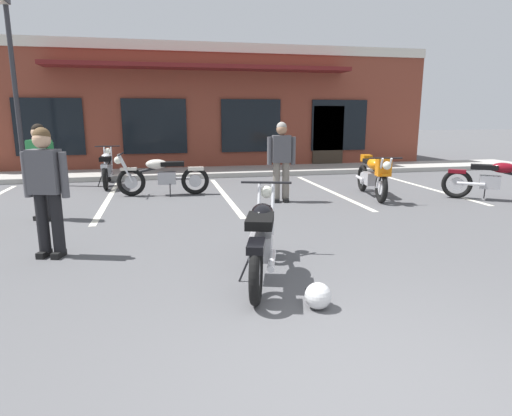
{
  "coord_description": "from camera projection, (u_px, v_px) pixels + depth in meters",
  "views": [
    {
      "loc": [
        -1.4,
        -2.31,
        1.84
      ],
      "look_at": [
        -0.13,
        3.5,
        0.55
      ],
      "focal_mm": 30.63,
      "sensor_mm": 36.0,
      "label": 1
    }
  ],
  "objects": [
    {
      "name": "person_in_shorts_foreground",
      "position": [
        281.0,
        157.0,
        9.12
      ],
      "size": [
        0.61,
        0.31,
        1.68
      ],
      "color": "black",
      "rests_on": "ground_plane"
    },
    {
      "name": "motorcycle_foreground_classic",
      "position": [
        262.0,
        238.0,
        4.94
      ],
      "size": [
        0.93,
        2.05,
        0.98
      ],
      "color": "black",
      "rests_on": "ground_plane"
    },
    {
      "name": "helmet_on_pavement",
      "position": [
        318.0,
        296.0,
        4.18
      ],
      "size": [
        0.26,
        0.26,
        0.26
      ],
      "color": "silver",
      "rests_on": "ground_plane"
    },
    {
      "name": "parking_lot_lamp_post",
      "position": [
        11.0,
        65.0,
        10.71
      ],
      "size": [
        0.24,
        0.76,
        4.6
      ],
      "color": "#2D2D33",
      "rests_on": "ground_plane"
    },
    {
      "name": "brick_storefront_building",
      "position": [
        196.0,
        109.0,
        16.61
      ],
      "size": [
        15.46,
        6.52,
        4.03
      ],
      "color": "brown",
      "rests_on": "ground_plane"
    },
    {
      "name": "person_by_back_row",
      "position": [
        46.0,
        185.0,
        5.55
      ],
      "size": [
        0.6,
        0.36,
        1.68
      ],
      "color": "black",
      "rests_on": "ground_plane"
    },
    {
      "name": "sidewalk_kerb",
      "position": [
        208.0,
        172.0,
        13.51
      ],
      "size": [
        22.0,
        1.8,
        0.14
      ],
      "primitive_type": "cube",
      "color": "#A8A59E",
      "rests_on": "ground_plane"
    },
    {
      "name": "motorcycle_blue_standard",
      "position": [
        496.0,
        180.0,
        9.3
      ],
      "size": [
        1.79,
        1.49,
        0.98
      ],
      "color": "black",
      "rests_on": "ground_plane"
    },
    {
      "name": "ground_plane",
      "position": [
        263.0,
        243.0,
        6.34
      ],
      "size": [
        80.0,
        80.0,
        0.0
      ],
      "primitive_type": "plane",
      "color": "#515154"
    },
    {
      "name": "motorcycle_green_cafe_racer",
      "position": [
        373.0,
        174.0,
        9.66
      ],
      "size": [
        0.76,
        2.1,
        0.98
      ],
      "color": "black",
      "rests_on": "ground_plane"
    },
    {
      "name": "motorcycle_red_sportbike",
      "position": [
        107.0,
        168.0,
        11.32
      ],
      "size": [
        0.66,
        2.11,
        0.98
      ],
      "color": "black",
      "rests_on": "ground_plane"
    },
    {
      "name": "person_in_black_shirt",
      "position": [
        41.0,
        166.0,
        7.54
      ],
      "size": [
        0.56,
        0.42,
        1.68
      ],
      "color": "black",
      "rests_on": "ground_plane"
    },
    {
      "name": "painted_stall_lines",
      "position": [
        225.0,
        195.0,
        10.09
      ],
      "size": [
        10.42,
        4.8,
        0.01
      ],
      "color": "silver",
      "rests_on": "ground_plane"
    },
    {
      "name": "motorcycle_black_cruiser",
      "position": [
        162.0,
        175.0,
        9.96
      ],
      "size": [
        2.11,
        0.66,
        0.98
      ],
      "color": "black",
      "rests_on": "ground_plane"
    }
  ]
}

